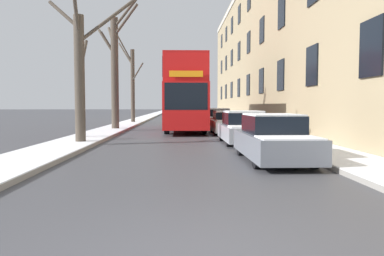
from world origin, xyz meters
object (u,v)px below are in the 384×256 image
(parked_car_1, at_px, (243,128))
(parked_car_2, at_px, (227,123))
(double_decker_bus, at_px, (185,92))
(pedestrian_left_sidewalk, at_px, (81,121))
(bare_tree_left_2, at_px, (132,83))
(bare_tree_left_1, at_px, (115,67))
(bare_tree_left_0, at_px, (81,70))
(parked_car_3, at_px, (218,119))
(parked_car_0, at_px, (273,139))

(parked_car_1, distance_m, parked_car_2, 5.48)
(double_decker_bus, xyz_separation_m, pedestrian_left_sidewalk, (-5.14, -7.02, -1.67))
(pedestrian_left_sidewalk, bearing_deg, bare_tree_left_2, 93.80)
(bare_tree_left_1, height_order, parked_car_1, bare_tree_left_1)
(bare_tree_left_0, height_order, parked_car_1, bare_tree_left_0)
(parked_car_3, distance_m, pedestrian_left_sidewalk, 11.99)
(bare_tree_left_0, bearing_deg, bare_tree_left_2, 90.63)
(bare_tree_left_1, distance_m, parked_car_1, 11.65)
(bare_tree_left_2, bearing_deg, parked_car_0, -73.11)
(bare_tree_left_2, xyz_separation_m, parked_car_2, (7.18, -12.86, -3.10))
(parked_car_1, height_order, parked_car_2, parked_car_1)
(bare_tree_left_1, height_order, parked_car_2, bare_tree_left_1)
(parked_car_0, height_order, parked_car_2, parked_car_0)
(parked_car_0, bearing_deg, bare_tree_left_0, 145.09)
(bare_tree_left_0, distance_m, bare_tree_left_1, 9.07)
(pedestrian_left_sidewalk, bearing_deg, parked_car_1, -8.46)
(bare_tree_left_0, xyz_separation_m, double_decker_bus, (4.50, 9.33, -0.60))
(bare_tree_left_2, bearing_deg, parked_car_1, -68.62)
(double_decker_bus, distance_m, parked_car_1, 9.42)
(double_decker_bus, relative_size, parked_car_3, 2.63)
(parked_car_3, bearing_deg, bare_tree_left_1, -160.04)
(pedestrian_left_sidewalk, bearing_deg, double_decker_bus, 59.08)
(bare_tree_left_1, bearing_deg, bare_tree_left_2, 90.60)
(parked_car_0, xyz_separation_m, parked_car_1, (-0.00, 5.31, 0.01))
(parked_car_0, xyz_separation_m, pedestrian_left_sidewalk, (-7.62, 7.18, 0.25))
(parked_car_3, bearing_deg, bare_tree_left_0, -121.05)
(double_decker_bus, distance_m, pedestrian_left_sidewalk, 8.86)
(double_decker_bus, bearing_deg, bare_tree_left_1, -175.99)
(parked_car_3, bearing_deg, bare_tree_left_2, 134.90)
(bare_tree_left_0, relative_size, parked_car_1, 1.57)
(bare_tree_left_0, distance_m, pedestrian_left_sidewalk, 3.31)
(bare_tree_left_2, distance_m, parked_car_3, 10.62)
(parked_car_3, relative_size, pedestrian_left_sidewalk, 2.61)
(bare_tree_left_2, distance_m, double_decker_bus, 10.62)
(double_decker_bus, bearing_deg, parked_car_1, -74.45)
(bare_tree_left_2, bearing_deg, bare_tree_left_0, -89.37)
(bare_tree_left_0, xyz_separation_m, parked_car_3, (6.97, 11.58, -2.51))
(parked_car_1, bearing_deg, bare_tree_left_2, 111.38)
(bare_tree_left_0, distance_m, bare_tree_left_2, 18.79)
(bare_tree_left_1, bearing_deg, parked_car_2, -23.55)
(parked_car_3, height_order, pedestrian_left_sidewalk, pedestrian_left_sidewalk)
(bare_tree_left_1, xyz_separation_m, parked_car_1, (7.08, -8.56, -3.52))
(double_decker_bus, xyz_separation_m, parked_car_2, (2.47, -3.41, -1.94))
(parked_car_1, xyz_separation_m, parked_car_2, (0.00, 5.48, -0.03))
(bare_tree_left_1, height_order, parked_car_0, bare_tree_left_1)
(bare_tree_left_2, height_order, parked_car_2, bare_tree_left_2)
(bare_tree_left_0, height_order, parked_car_2, bare_tree_left_0)
(bare_tree_left_2, distance_m, parked_car_2, 15.05)
(parked_car_2, height_order, pedestrian_left_sidewalk, pedestrian_left_sidewalk)
(bare_tree_left_1, xyz_separation_m, parked_car_2, (7.08, -3.08, -3.55))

